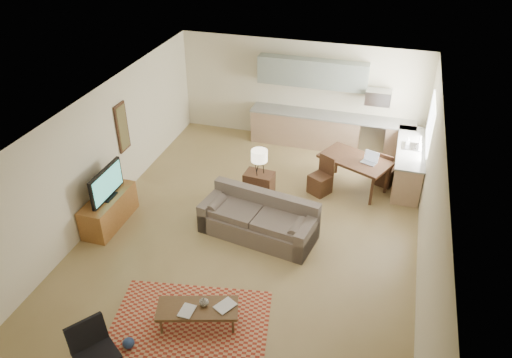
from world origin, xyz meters
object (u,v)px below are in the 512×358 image
(sofa, at_px, (258,218))
(tv_credenza, at_px, (109,210))
(console_table, at_px, (259,187))
(coffee_table, at_px, (198,316))
(dining_table, at_px, (354,173))
(armchair, at_px, (95,352))

(sofa, relative_size, tv_credenza, 1.68)
(sofa, relative_size, console_table, 3.30)
(console_table, bearing_deg, sofa, -70.60)
(coffee_table, height_order, tv_credenza, tv_credenza)
(sofa, xyz_separation_m, coffee_table, (-0.28, -2.53, -0.22))
(dining_table, bearing_deg, coffee_table, -86.38)
(coffee_table, bearing_deg, sofa, 66.84)
(sofa, height_order, tv_credenza, sofa)
(armchair, bearing_deg, coffee_table, -6.51)
(coffee_table, bearing_deg, tv_credenza, 126.93)
(sofa, xyz_separation_m, console_table, (-0.32, 1.17, -0.05))
(tv_credenza, bearing_deg, dining_table, 30.80)
(armchair, xyz_separation_m, tv_credenza, (-1.71, 3.27, -0.05))
(sofa, distance_m, coffee_table, 2.56)
(sofa, bearing_deg, console_table, 115.14)
(sofa, height_order, armchair, sofa)
(armchair, distance_m, tv_credenza, 3.68)
(dining_table, bearing_deg, sofa, -99.98)
(coffee_table, xyz_separation_m, dining_table, (1.89, 4.85, 0.19))
(coffee_table, xyz_separation_m, tv_credenza, (-2.80, 2.05, 0.13))
(console_table, bearing_deg, armchair, -97.86)
(sofa, distance_m, console_table, 1.21)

